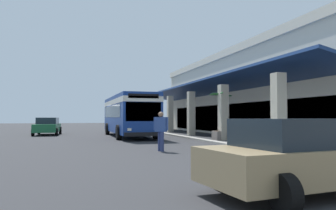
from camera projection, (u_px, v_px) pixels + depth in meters
ground at (197, 134)px, 29.32m from camera, size 120.00×120.00×0.00m
curb_strip at (173, 135)px, 26.47m from camera, size 35.57×0.50×0.12m
plaza_building at (274, 94)px, 29.38m from camera, size 29.94×13.71×7.23m
transit_bus at (128, 113)px, 25.44m from camera, size 11.21×2.85×3.34m
parked_sedan_tan at (309, 155)px, 6.37m from camera, size 2.73×4.56×1.47m
parked_sedan_green at (48, 126)px, 27.61m from camera, size 4.51×2.22×1.47m
pedestrian at (161, 129)px, 14.32m from camera, size 0.49×0.55×1.74m
potted_palm at (220, 129)px, 21.46m from camera, size 1.45×1.62×3.17m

